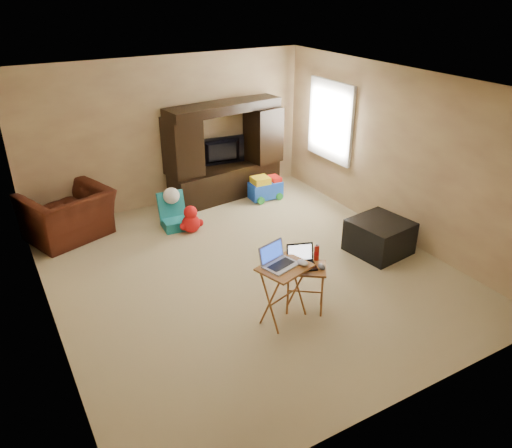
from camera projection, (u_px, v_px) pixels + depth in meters
floor at (249, 271)px, 6.80m from camera, size 5.50×5.50×0.00m
ceiling at (247, 84)px, 5.69m from camera, size 5.50×5.50×0.00m
wall_back at (169, 132)px, 8.38m from camera, size 5.00×0.00×5.00m
wall_front at (410, 294)px, 4.10m from camera, size 5.00×0.00×5.00m
wall_left at (36, 231)px, 5.13m from camera, size 0.00×5.50×5.50m
wall_right at (396, 154)px, 7.35m from camera, size 0.00×5.50×5.50m
window_pane at (331, 121)px, 8.48m from camera, size 0.00×1.20×1.20m
window_frame at (330, 121)px, 8.48m from camera, size 0.06×1.14×1.34m
entertainment_center at (225, 152)px, 8.73m from camera, size 2.14×0.78×1.71m
television at (223, 152)px, 8.81m from camera, size 0.87×0.22×0.50m
recliner at (68, 215)px, 7.51m from camera, size 1.44×1.35×0.76m
child_rocker at (175, 211)px, 7.85m from camera, size 0.46×0.51×0.56m
plush_toy at (191, 219)px, 7.75m from camera, size 0.40×0.33×0.45m
push_toy at (266, 187)px, 8.92m from camera, size 0.61×0.45×0.44m
ottoman at (379, 237)px, 7.18m from camera, size 0.85×0.85×0.48m
tray_table_left at (284, 293)px, 5.69m from camera, size 0.65×0.58×0.71m
tray_table_right at (305, 289)px, 5.88m from camera, size 0.59×0.57×0.60m
laptop_left at (281, 257)px, 5.49m from camera, size 0.44×0.39×0.24m
laptop_right at (303, 258)px, 5.69m from camera, size 0.38×0.35×0.24m
mouse_left at (303, 263)px, 5.55m from camera, size 0.12×0.16×0.06m
mouse_right at (322, 267)px, 5.70m from camera, size 0.10×0.13×0.05m
water_bottle at (317, 253)px, 5.86m from camera, size 0.06×0.06×0.18m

